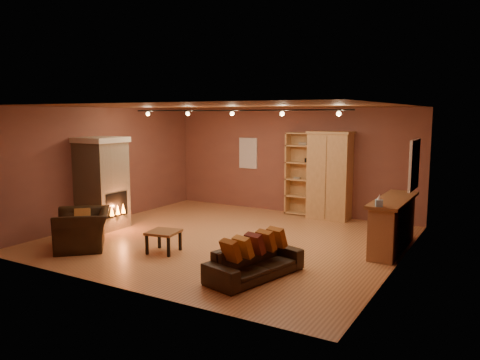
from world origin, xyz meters
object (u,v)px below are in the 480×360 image
Objects in this scene: coffee_table at (164,234)px; armoire at (330,175)px; armchair at (83,223)px; bookcase at (303,173)px; bar_counter at (393,224)px; fireplace at (102,183)px; loveseat at (255,256)px.

armoire is at bearing 68.28° from coffee_table.
armchair is 1.68m from coffee_table.
bookcase reaches higher than bar_counter.
bar_counter is at bearing 75.16° from armchair.
fireplace is 0.99× the size of bar_counter.
fireplace is 2.71m from coffee_table.
bar_counter is at bearing 32.49° from coffee_table.
armchair reaches higher than coffee_table.
loveseat is 2.20m from coffee_table.
coffee_table is (-0.98, -4.57, -0.74)m from bookcase.
bookcase reaches higher than fireplace.
armoire is at bearing 40.10° from fireplace.
bookcase is at bearing 167.90° from armoire.
bookcase is 1.01× the size of bar_counter.
armoire reaches higher than bookcase.
armoire is 3.46× the size of coffee_table.
coffee_table is at bearing -147.51° from bar_counter.
armchair is (-5.34, -2.95, -0.02)m from bar_counter.
armoire reaches higher than coffee_table.
armchair is at bearing -116.47° from bookcase.
bookcase is at bearing 141.94° from bar_counter.
armoire is 4.80m from coffee_table.
bookcase is at bearing 109.73° from armchair.
fireplace is at bearing -165.99° from bar_counter.
loveseat is (4.66, -1.18, -0.70)m from fireplace.
bookcase is 5.11m from loveseat.
bar_counter reaches higher than armchair.
loveseat is at bearing -120.13° from bar_counter.
bookcase is 1.19× the size of loveseat.
bar_counter is (6.24, 1.56, -0.54)m from fireplace.
coffee_table is (2.48, -0.84, -0.70)m from fireplace.
fireplace is at bearing 90.42° from loveseat.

